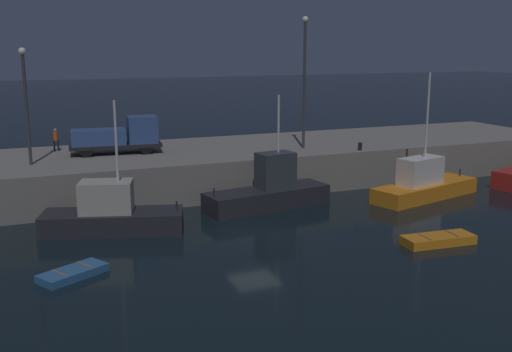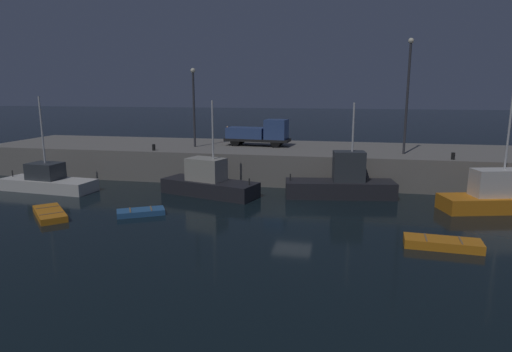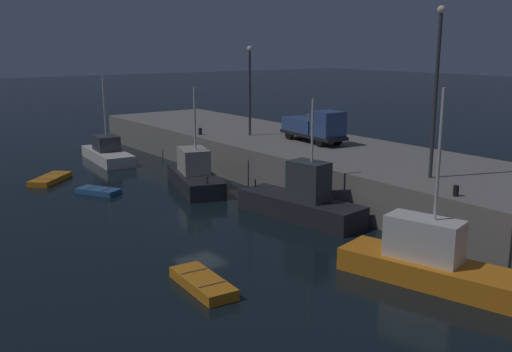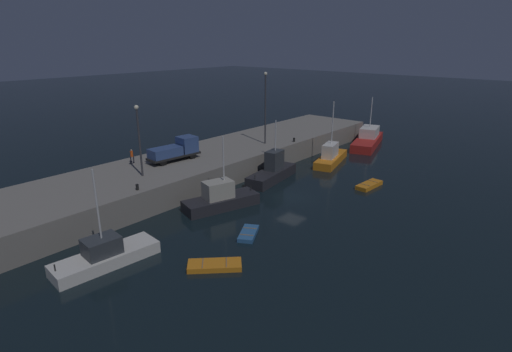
# 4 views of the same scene
# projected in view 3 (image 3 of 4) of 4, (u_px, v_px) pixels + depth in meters

# --- Properties ---
(ground_plane) EXTENTS (320.00, 320.00, 0.00)m
(ground_plane) POSITION_uv_depth(u_px,v_px,m) (200.00, 221.00, 33.37)
(ground_plane) COLOR black
(pier_quay) EXTENTS (60.73, 10.87, 2.66)m
(pier_quay) POSITION_uv_depth(u_px,v_px,m) (355.00, 171.00, 40.33)
(pier_quay) COLOR gray
(pier_quay) RESTS_ON ground
(fishing_trawler_red) EXTENTS (8.62, 4.38, 8.26)m
(fishing_trawler_red) POSITION_uv_depth(u_px,v_px,m) (432.00, 262.00, 24.49)
(fishing_trawler_red) COLOR orange
(fishing_trawler_red) RESTS_ON ground
(fishing_boat_blue) EXTENTS (7.85, 3.14, 7.41)m
(fishing_boat_blue) POSITION_uv_depth(u_px,v_px,m) (107.00, 153.00, 50.34)
(fishing_boat_blue) COLOR silver
(fishing_boat_blue) RESTS_ON ground
(fishing_boat_white) EXTENTS (7.91, 4.54, 7.14)m
(fishing_boat_white) POSITION_uv_depth(u_px,v_px,m) (195.00, 175.00, 40.71)
(fishing_boat_white) COLOR #232328
(fishing_boat_white) RESTS_ON ground
(fishing_trawler_green) EXTENTS (8.31, 3.52, 7.00)m
(fishing_trawler_green) POSITION_uv_depth(u_px,v_px,m) (302.00, 201.00, 33.66)
(fishing_trawler_green) COLOR #232328
(fishing_trawler_green) RESTS_ON ground
(dinghy_orange_near) EXTENTS (3.83, 1.63, 0.50)m
(dinghy_orange_near) POSITION_uv_depth(u_px,v_px,m) (203.00, 283.00, 24.12)
(dinghy_orange_near) COLOR orange
(dinghy_orange_near) RESTS_ON ground
(rowboat_white_mid) EXTENTS (3.82, 3.85, 0.44)m
(rowboat_white_mid) POSITION_uv_depth(u_px,v_px,m) (50.00, 179.00, 42.91)
(rowboat_white_mid) COLOR orange
(rowboat_white_mid) RESTS_ON ground
(dinghy_red_small) EXTENTS (3.21, 2.58, 0.39)m
(dinghy_red_small) POSITION_uv_depth(u_px,v_px,m) (98.00, 191.00, 39.51)
(dinghy_red_small) COLOR #2D6099
(dinghy_red_small) RESTS_ON ground
(lamp_post_west) EXTENTS (0.44, 0.44, 7.16)m
(lamp_post_west) POSITION_uv_depth(u_px,v_px,m) (250.00, 83.00, 46.53)
(lamp_post_west) COLOR #38383D
(lamp_post_west) RESTS_ON pier_quay
(lamp_post_east) EXTENTS (0.44, 0.44, 9.26)m
(lamp_post_east) POSITION_uv_depth(u_px,v_px,m) (437.00, 81.00, 31.20)
(lamp_post_east) COLOR #38383D
(lamp_post_east) RESTS_ON pier_quay
(utility_truck) EXTENTS (6.31, 2.48, 2.52)m
(utility_truck) POSITION_uv_depth(u_px,v_px,m) (315.00, 127.00, 43.68)
(utility_truck) COLOR black
(utility_truck) RESTS_ON pier_quay
(dockworker) EXTENTS (0.40, 0.40, 1.59)m
(dockworker) POSITION_uv_depth(u_px,v_px,m) (308.00, 122.00, 48.46)
(dockworker) COLOR black
(dockworker) RESTS_ON pier_quay
(bollard_west) EXTENTS (0.28, 0.28, 0.55)m
(bollard_west) POSITION_uv_depth(u_px,v_px,m) (200.00, 131.00, 47.76)
(bollard_west) COLOR black
(bollard_west) RESTS_ON pier_quay
(bollard_central) EXTENTS (0.28, 0.28, 0.54)m
(bollard_central) POSITION_uv_depth(u_px,v_px,m) (456.00, 191.00, 28.36)
(bollard_central) COLOR black
(bollard_central) RESTS_ON pier_quay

